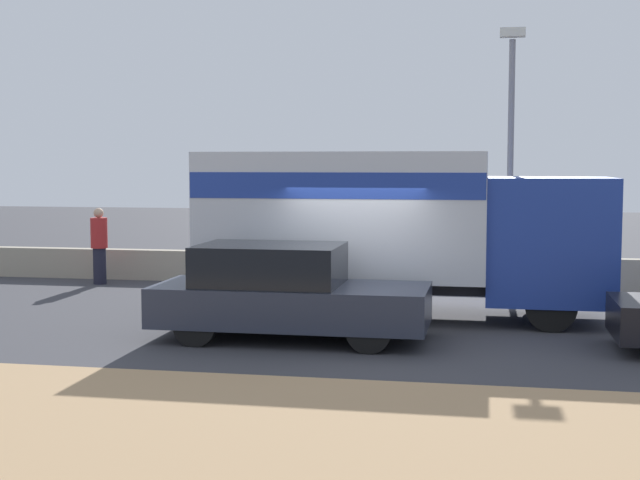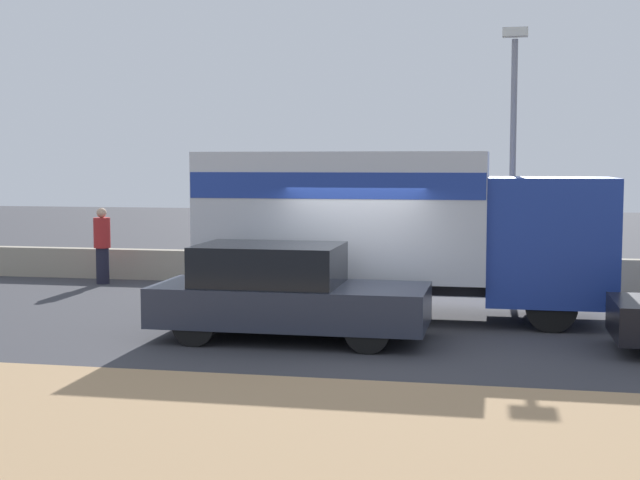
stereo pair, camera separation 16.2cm
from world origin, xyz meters
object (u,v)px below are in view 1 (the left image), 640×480
(pedestrian, at_px, (99,245))
(street_lamp, at_px, (511,138))
(box_truck, at_px, (390,220))
(car_hatchback, at_px, (285,293))

(pedestrian, bearing_deg, street_lamp, 3.50)
(box_truck, relative_size, car_hatchback, 1.68)
(street_lamp, distance_m, pedestrian, 10.06)
(street_lamp, xyz_separation_m, car_hatchback, (-3.76, -6.40, -2.71))
(street_lamp, height_order, box_truck, street_lamp)
(pedestrian, bearing_deg, box_truck, -23.76)
(street_lamp, height_order, car_hatchback, street_lamp)
(street_lamp, relative_size, car_hatchback, 1.31)
(box_truck, bearing_deg, pedestrian, 156.24)
(box_truck, xyz_separation_m, car_hatchback, (-1.46, -2.54, -1.06))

